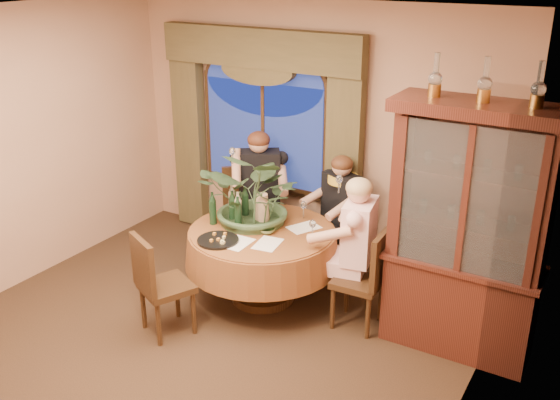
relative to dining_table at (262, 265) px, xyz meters
The scene contains 37 objects.
floor 1.31m from the dining_table, 95.22° to the right, with size 5.00×5.00×0.00m, color black.
wall_back 1.62m from the dining_table, 95.22° to the left, with size 4.50×4.50×0.00m, color #A3765C.
wall_right 2.68m from the dining_table, 30.34° to the right, with size 5.00×5.00×0.00m, color #A3765C.
ceiling 2.73m from the dining_table, 95.22° to the right, with size 5.00×5.00×0.00m, color white.
window 1.66m from the dining_table, 121.19° to the left, with size 1.62×0.10×1.32m, color navy, non-canonical shape.
arched_transom 2.19m from the dining_table, 121.19° to the left, with size 1.60×0.06×0.44m, color navy, non-canonical shape.
drapery_left 2.23m from the dining_table, 147.06° to the left, with size 0.38×0.14×2.32m, color #413B23.
drapery_right 1.42m from the dining_table, 74.39° to the left, with size 0.38×0.14×2.32m, color #413B23.
swag_valance 2.31m from the dining_table, 123.00° to the left, with size 2.45×0.16×0.42m, color #413B23, non-canonical shape.
dining_table is the anchor object (origin of this frame).
china_cabinet 2.02m from the dining_table, ahead, with size 1.35×0.53×2.18m, color #35140F.
oil_lamp_left 2.48m from the dining_table, ahead, with size 0.11×0.11×0.34m, color #A5722D, non-canonical shape.
oil_lamp_center 2.73m from the dining_table, ahead, with size 0.11×0.11×0.34m, color #A5722D, non-canonical shape.
oil_lamp_right 3.00m from the dining_table, ahead, with size 0.11×0.11×0.34m, color #A5722D, non-canonical shape.
chair_right 1.00m from the dining_table, ahead, with size 0.42×0.42×0.96m, color black.
chair_back_right 1.02m from the dining_table, 77.53° to the left, with size 0.42×0.42×0.96m, color black.
chair_back 1.11m from the dining_table, 133.09° to the left, with size 0.42×0.42×0.96m, color black.
chair_front_left 1.02m from the dining_table, 115.30° to the right, with size 0.42×0.42×0.96m, color black.
person_pink 1.00m from the dining_table, 11.06° to the left, with size 0.50×0.46×1.39m, color #F2C3C9, non-canonical shape.
person_back 1.11m from the dining_table, 123.83° to the left, with size 0.52×0.47×1.45m, color black, non-canonical shape.
person_scarf 1.05m from the dining_table, 66.54° to the left, with size 0.47×0.43×1.31m, color black, non-canonical shape.
stoneware_vase 0.56m from the dining_table, 122.03° to the left, with size 0.16×0.16×0.29m, color #917359, non-canonical shape.
centerpiece_plant 1.05m from the dining_table, 134.86° to the left, with size 1.06×1.17×0.92m, color #344F30.
olive_bowl 0.41m from the dining_table, 23.28° to the right, with size 0.16×0.16×0.05m, color #4B572E.
cheese_platter 0.61m from the dining_table, 116.67° to the right, with size 0.38×0.38×0.02m, color black.
wine_bottle_0 0.74m from the dining_table, 166.30° to the right, with size 0.07×0.07×0.33m, color black.
wine_bottle_1 0.65m from the dining_table, 150.05° to the left, with size 0.07×0.07×0.33m, color black.
wine_bottle_2 0.72m from the dining_table, 161.56° to the left, with size 0.07×0.07×0.33m, color tan.
wine_bottle_3 0.59m from the dining_table, 156.08° to the right, with size 0.07×0.07×0.33m, color black.
wine_bottle_4 0.64m from the dining_table, behind, with size 0.07×0.07×0.33m, color black.
wine_bottle_5 0.61m from the dining_table, behind, with size 0.07×0.07×0.33m, color tan.
tasting_paper_0 0.50m from the dining_table, 48.45° to the right, with size 0.21×0.30×0.00m, color white.
tasting_paper_1 0.56m from the dining_table, 37.52° to the left, with size 0.21×0.30×0.00m, color white.
tasting_paper_2 0.53m from the dining_table, 94.74° to the right, with size 0.21×0.30×0.00m, color white.
wine_glass_person_pink 0.68m from the dining_table, 11.06° to the left, with size 0.07×0.07×0.18m, color silver, non-canonical shape.
wine_glass_person_back 0.68m from the dining_table, 123.83° to the left, with size 0.07×0.07×0.18m, color silver, non-canonical shape.
wine_glass_person_scarf 0.68m from the dining_table, 66.54° to the left, with size 0.07×0.07×0.18m, color silver, non-canonical shape.
Camera 1 is at (3.04, -3.35, 3.23)m, focal length 40.00 mm.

